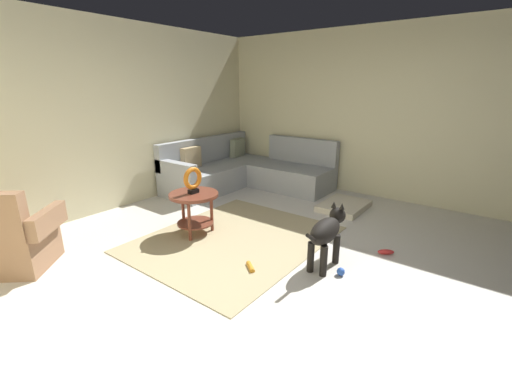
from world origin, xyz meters
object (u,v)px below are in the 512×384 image
at_px(armchair, 12,240).
at_px(dog_toy_rope, 250,267).
at_px(sectional_couch, 245,172).
at_px(side_table, 194,203).
at_px(dog_toy_bone, 386,252).
at_px(torus_sculpture, 193,180).
at_px(dog, 327,232).
at_px(dog_toy_ball, 341,272).
at_px(dog_bed_mat, 344,206).

relative_size(armchair, dog_toy_rope, 5.57).
distance_m(sectional_couch, side_table, 2.17).
relative_size(side_table, dog_toy_bone, 3.33).
relative_size(side_table, dog_toy_rope, 3.35).
bearing_deg(dog_toy_rope, dog_toy_bone, -40.81).
distance_m(side_table, torus_sculpture, 0.29).
distance_m(side_table, dog, 1.68).
height_order(sectional_couch, dog_toy_ball, sectional_couch).
bearing_deg(side_table, torus_sculpture, 0.00).
relative_size(dog, dog_toy_ball, 10.58).
distance_m(dog_toy_rope, dog_toy_bone, 1.53).
bearing_deg(armchair, dog_toy_bone, 0.38).
bearing_deg(dog_toy_rope, dog_toy_ball, -60.25).
xyz_separation_m(armchair, dog_toy_ball, (1.88, -2.67, -0.28)).
xyz_separation_m(sectional_couch, dog_toy_ball, (-1.83, -2.69, -0.25)).
distance_m(sectional_couch, dog_bed_mat, 1.96).
distance_m(sectional_couch, armchair, 3.71).
xyz_separation_m(sectional_couch, dog_toy_bone, (-1.11, -2.91, -0.26)).
bearing_deg(dog, dog_toy_ball, -23.84).
height_order(torus_sculpture, dog_toy_ball, torus_sculpture).
bearing_deg(armchair, sectional_couch, 48.80).
bearing_deg(dog, side_table, -172.71).
bearing_deg(torus_sculpture, dog_toy_rope, -103.77).
height_order(side_table, torus_sculpture, torus_sculpture).
height_order(armchair, side_table, armchair).
bearing_deg(dog_toy_ball, side_table, 95.51).
distance_m(torus_sculpture, dog, 1.71).
xyz_separation_m(side_table, dog_toy_bone, (0.89, -2.09, -0.39)).
height_order(armchair, dog_toy_rope, armchair).
relative_size(sectional_couch, armchair, 2.26).
relative_size(torus_sculpture, dog_toy_ball, 4.07).
bearing_deg(side_table, dog_toy_bone, -66.86).
relative_size(sectional_couch, torus_sculpture, 6.90).
relative_size(sectional_couch, dog, 2.65).
xyz_separation_m(sectional_couch, armchair, (-3.71, -0.02, 0.03)).
bearing_deg(dog_toy_rope, sectional_couch, 40.05).
xyz_separation_m(sectional_couch, side_table, (-2.01, -0.82, 0.13)).
bearing_deg(torus_sculpture, armchair, 154.88).
xyz_separation_m(torus_sculpture, dog, (0.27, -1.66, -0.33)).
distance_m(dog, dog_toy_ball, 0.41).
height_order(dog, dog_toy_ball, dog).
bearing_deg(dog, armchair, -143.13).
distance_m(dog_toy_ball, dog_toy_rope, 0.90).
distance_m(sectional_couch, dog_toy_bone, 3.13).
xyz_separation_m(sectional_couch, torus_sculpture, (-2.01, -0.82, 0.42)).
height_order(torus_sculpture, dog_bed_mat, torus_sculpture).
bearing_deg(dog, sectional_couch, 143.06).
bearing_deg(dog, dog_toy_rope, -138.63).
bearing_deg(dog_toy_rope, dog_bed_mat, -0.76).
relative_size(dog_toy_rope, dog_toy_bone, 0.99).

